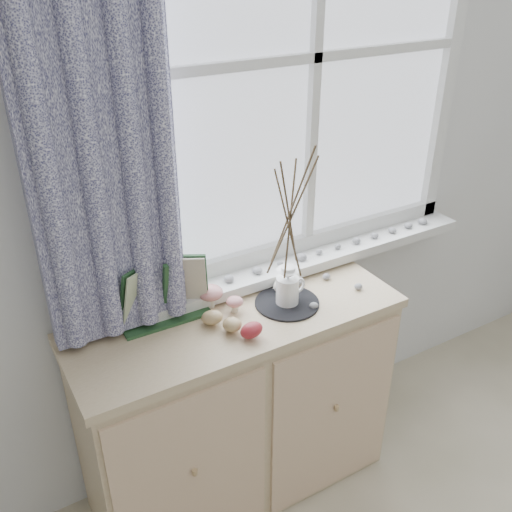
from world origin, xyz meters
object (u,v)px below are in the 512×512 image
Objects in this scene: sideboard at (239,407)px; toadstool_cluster at (217,296)px; twig_pitcher at (290,214)px; botanical_book at (167,294)px.

sideboard is 0.48m from toadstool_cluster.
sideboard is at bearing 168.56° from twig_pitcher.
botanical_book is 0.49m from twig_pitcher.
toadstool_cluster is at bearing 150.14° from twig_pitcher.
sideboard is at bearing -17.44° from botanical_book.
twig_pitcher is at bearing -24.79° from toadstool_cluster.
botanical_book is at bearing 161.69° from sideboard.
toadstool_cluster is (0.19, 0.01, -0.07)m from botanical_book.
botanical_book is 2.48× the size of toadstool_cluster.
sideboard is 0.81m from twig_pitcher.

